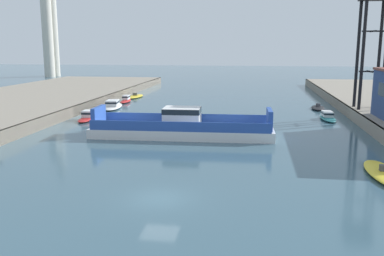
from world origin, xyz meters
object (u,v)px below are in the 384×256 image
at_px(chain_ferry, 182,127).
at_px(moored_boat_far_left, 88,117).
at_px(crane_tower, 375,7).
at_px(smokestack_distant_b, 47,30).
at_px(moored_boat_near_left, 126,100).
at_px(moored_boat_upstream_a, 328,117).
at_px(smokestack_distant_a, 53,20).
at_px(moored_boat_upstream_b, 113,105).
at_px(moored_boat_mid_right, 135,96).
at_px(moored_boat_mid_left, 318,108).

relative_size(chain_ferry, moored_boat_far_left, 3.81).
bearing_deg(chain_ferry, moored_boat_far_left, 150.29).
xyz_separation_m(crane_tower, smokestack_distant_b, (-84.68, 72.89, -0.03)).
bearing_deg(moored_boat_near_left, moored_boat_far_left, -88.88).
distance_m(moored_boat_upstream_a, smokestack_distant_b, 109.40).
height_order(smokestack_distant_a, smokestack_distant_b, smokestack_distant_a).
height_order(moored_boat_upstream_a, moored_boat_upstream_b, moored_boat_upstream_b).
distance_m(moored_boat_near_left, moored_boat_upstream_b, 7.63).
height_order(moored_boat_mid_right, moored_boat_far_left, moored_boat_far_left).
bearing_deg(moored_boat_mid_right, moored_boat_upstream_a, -32.11).
xyz_separation_m(moored_boat_near_left, moored_boat_upstream_b, (0.12, -7.62, 0.05)).
bearing_deg(moored_boat_near_left, crane_tower, -17.83).
bearing_deg(crane_tower, moored_boat_mid_left, 119.96).
xyz_separation_m(chain_ferry, moored_boat_mid_right, (-15.82, 35.66, -0.82)).
height_order(chain_ferry, moored_boat_mid_left, chain_ferry).
distance_m(moored_boat_near_left, smokestack_distant_b, 76.77).
distance_m(moored_boat_mid_left, moored_boat_far_left, 37.28).
bearing_deg(moored_boat_mid_left, crane_tower, -60.04).
height_order(chain_ferry, smokestack_distant_b, smokestack_distant_b).
relative_size(chain_ferry, moored_boat_near_left, 4.05).
bearing_deg(moored_boat_upstream_a, crane_tower, 11.15).
bearing_deg(crane_tower, chain_ferry, -147.88).
relative_size(crane_tower, smokestack_distant_b, 0.60).
height_order(moored_boat_mid_right, moored_boat_upstream_b, moored_boat_upstream_b).
xyz_separation_m(moored_boat_near_left, crane_tower, (39.46, -12.70, 15.02)).
height_order(moored_boat_mid_left, moored_boat_mid_right, moored_boat_mid_left).
bearing_deg(moored_boat_near_left, moored_boat_upstream_a, -22.08).
height_order(moored_boat_mid_left, crane_tower, crane_tower).
bearing_deg(smokestack_distant_b, moored_boat_upstream_b, -56.24).
distance_m(chain_ferry, moored_boat_upstream_a, 23.32).
xyz_separation_m(moored_boat_upstream_b, smokestack_distant_b, (-45.33, 67.82, 14.95)).
relative_size(moored_boat_mid_left, moored_boat_upstream_b, 0.71).
relative_size(chain_ferry, moored_boat_upstream_a, 3.35).
distance_m(moored_boat_upstream_a, smokestack_distant_a, 112.04).
height_order(moored_boat_upstream_b, smokestack_distant_b, smokestack_distant_b).
xyz_separation_m(chain_ferry, moored_boat_upstream_b, (-15.24, 20.20, -0.51)).
bearing_deg(smokestack_distant_a, moored_boat_upstream_a, -44.56).
distance_m(chain_ferry, crane_tower, 31.93).
xyz_separation_m(moored_boat_mid_right, smokestack_distant_a, (-44.29, 55.91, 18.85)).
bearing_deg(moored_boat_near_left, smokestack_distant_a, 125.08).
bearing_deg(moored_boat_upstream_a, moored_boat_near_left, 157.92).
bearing_deg(moored_boat_upstream_b, chain_ferry, -52.98).
xyz_separation_m(moored_boat_near_left, moored_boat_mid_right, (-0.47, 7.83, -0.27)).
bearing_deg(moored_boat_far_left, crane_tower, 9.57).
bearing_deg(chain_ferry, crane_tower, 32.12).
relative_size(moored_boat_near_left, crane_tower, 0.30).
relative_size(moored_boat_mid_left, crane_tower, 0.35).
xyz_separation_m(chain_ferry, crane_tower, (24.11, 15.13, 14.47)).
bearing_deg(smokestack_distant_b, moored_boat_mid_right, -49.49).
xyz_separation_m(chain_ferry, smokestack_distant_b, (-60.57, 88.03, 14.44)).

